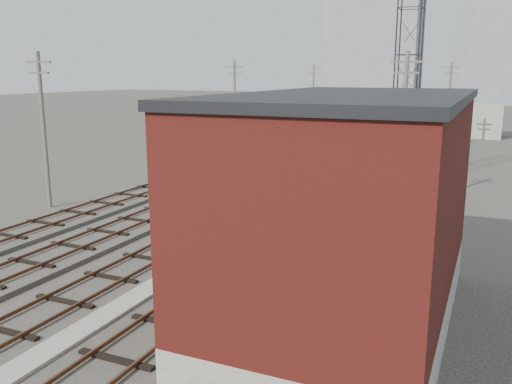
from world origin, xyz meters
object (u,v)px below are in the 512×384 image
Objects in this scene: switch_stand at (270,168)px; car_silver at (245,137)px; signal_mast at (175,277)px; car_grey at (250,141)px; car_red at (212,151)px; site_trailer at (292,137)px.

switch_stand is 19.67m from car_silver.
signal_mast is 27.38m from switch_stand.
car_red is at bearing -174.01° from car_grey.
car_red is (-16.38, 32.29, -1.61)m from signal_mast.
site_trailer is 6.95m from car_silver.
car_silver is at bearing 112.71° from signal_mast.
site_trailer is at bearing -93.41° from car_silver.
signal_mast is at bearing -140.58° from car_silver.
signal_mast is 46.70m from car_silver.
site_trailer reaches higher than car_red.
switch_stand is 16.63m from car_grey.
switch_stand is (-7.99, 26.13, -1.73)m from signal_mast.
signal_mast is 36.24m from car_red.
site_trailer is 4.72m from car_grey.
car_red is (-4.86, -8.38, -0.59)m from site_trailer.
signal_mast is at bearing -129.77° from car_red.
signal_mast is 0.91× the size of car_red.
car_silver is 3.06m from car_grey.
car_silver is at bearing 43.60° from car_grey.
car_grey is at bearing 22.10° from car_red.
site_trailer is (-11.52, 40.67, -1.02)m from signal_mast.
signal_mast reaches higher than car_silver.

